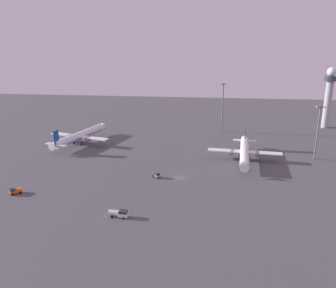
% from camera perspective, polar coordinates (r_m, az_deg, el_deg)
% --- Properties ---
extents(ground_plane, '(416.00, 416.00, 0.00)m').
position_cam_1_polar(ground_plane, '(143.26, 2.03, -5.60)').
color(ground_plane, '#4C4C51').
extents(control_tower, '(8.00, 8.00, 38.19)m').
position_cam_1_polar(control_tower, '(242.30, 24.91, 7.55)').
color(control_tower, '#A8A8B2').
rests_on(control_tower, ground).
extents(airplane_taxiway_distant, '(34.41, 44.14, 11.32)m').
position_cam_1_polar(airplane_taxiway_distant, '(165.89, 12.46, -1.25)').
color(airplane_taxiway_distant, white).
rests_on(airplane_taxiway_distant, ground).
extents(airplane_terminal_side, '(35.10, 44.70, 11.68)m').
position_cam_1_polar(airplane_terminal_side, '(194.28, -14.32, 1.31)').
color(airplane_terminal_side, white).
rests_on(airplane_terminal_side, ground).
extents(cargo_loader, '(4.41, 4.20, 2.25)m').
position_cam_1_polar(cargo_loader, '(140.43, -23.80, -7.06)').
color(cargo_loader, '#D85919').
rests_on(cargo_loader, ground).
extents(fuel_truck, '(6.43, 2.75, 2.35)m').
position_cam_1_polar(fuel_truck, '(114.00, -8.04, -11.19)').
color(fuel_truck, white).
rests_on(fuel_truck, ground).
extents(pushback_tug, '(3.46, 3.43, 2.05)m').
position_cam_1_polar(pushback_tug, '(142.94, -1.78, -5.18)').
color(pushback_tug, gray).
rests_on(pushback_tug, ground).
extents(apron_light_central, '(4.80, 0.90, 29.79)m').
position_cam_1_polar(apron_light_central, '(212.93, 8.96, 6.38)').
color(apron_light_central, slate).
rests_on(apron_light_central, ground).
extents(apron_light_west, '(4.80, 0.90, 25.74)m').
position_cam_1_polar(apron_light_west, '(175.12, 23.39, 2.25)').
color(apron_light_west, slate).
rests_on(apron_light_west, ground).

